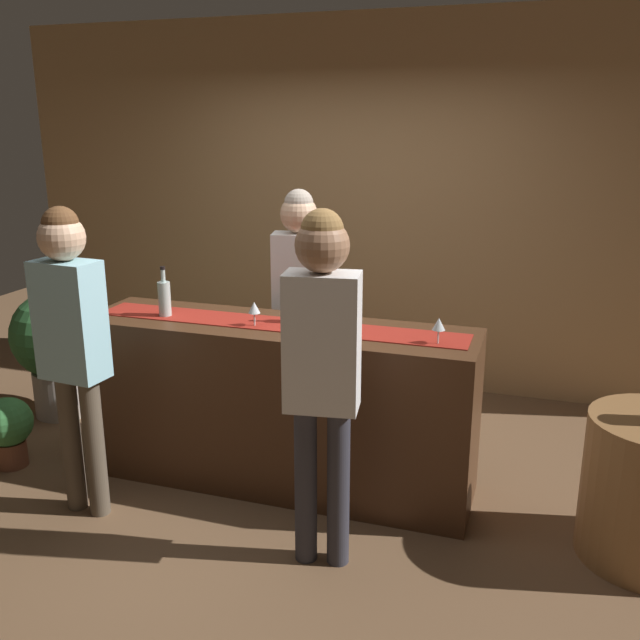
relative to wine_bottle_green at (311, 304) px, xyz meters
name	(u,v)px	position (x,y,z in m)	size (l,w,h in m)	color
ground_plane	(279,479)	(-0.18, -0.08, -1.10)	(10.00, 10.00, 0.00)	brown
back_wall	(363,206)	(-0.18, 1.82, 0.35)	(6.00, 0.12, 2.90)	tan
bar_counter	(278,404)	(-0.18, -0.08, -0.61)	(2.31, 0.60, 0.99)	#472B19
counter_runner_cloth	(276,324)	(-0.18, -0.08, -0.11)	(2.20, 0.28, 0.01)	maroon
wine_bottle_green	(311,304)	(0.00, 0.00, 0.00)	(0.07, 0.07, 0.30)	#194723
wine_bottle_clear	(164,298)	(-0.87, -0.13, 0.00)	(0.07, 0.07, 0.30)	#B2C6C1
wine_glass_near_customer	(254,308)	(-0.28, -0.16, -0.01)	(0.07, 0.07, 0.14)	silver
wine_glass_mid_counter	(439,325)	(0.75, -0.16, -0.01)	(0.07, 0.07, 0.14)	silver
bartender	(299,290)	(-0.25, 0.50, -0.05)	(0.38, 0.27, 1.70)	#26262B
customer_sipping	(322,353)	(0.32, -0.77, -0.01)	(0.37, 0.25, 1.75)	#33333D
customer_browsing	(71,331)	(-1.08, -0.74, -0.05)	(0.36, 0.24, 1.70)	brown
potted_plant_tall	(57,344)	(-2.09, 0.35, -0.56)	(0.64, 0.64, 0.94)	#9E9389
potted_plant_small	(8,427)	(-1.86, -0.45, -0.84)	(0.31, 0.31, 0.46)	brown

